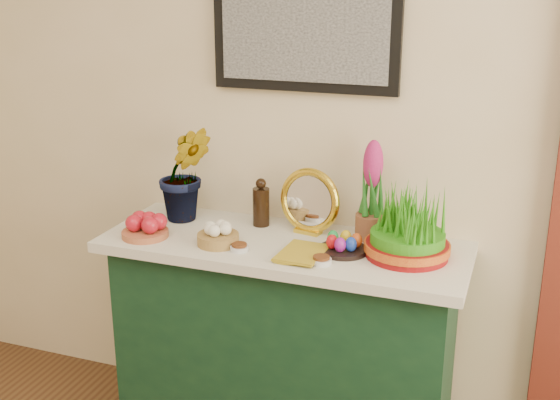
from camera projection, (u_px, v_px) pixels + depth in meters
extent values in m
cube|color=beige|center=(340.00, 113.00, 2.72)|extent=(4.00, 0.04, 2.70)
cube|color=black|center=(305.00, 20.00, 2.64)|extent=(0.74, 0.03, 0.54)
cube|color=#A5A5A5|center=(304.00, 20.00, 2.62)|extent=(0.66, 0.01, 0.46)
cube|color=#14371E|center=(284.00, 348.00, 2.83)|extent=(1.30, 0.45, 0.85)
cube|color=silver|center=(284.00, 246.00, 2.69)|extent=(1.40, 0.55, 0.04)
imported|color=#21671E|center=(185.00, 158.00, 2.84)|extent=(0.34, 0.33, 0.53)
cylinder|color=#AB5A39|center=(145.00, 234.00, 2.72)|extent=(0.23, 0.23, 0.03)
cylinder|color=#A78443|center=(218.00, 239.00, 2.64)|extent=(0.17, 0.17, 0.04)
cylinder|color=black|center=(261.00, 207.00, 2.83)|extent=(0.07, 0.07, 0.16)
sphere|color=black|center=(261.00, 183.00, 2.80)|extent=(0.04, 0.04, 0.04)
cube|color=yellow|center=(308.00, 231.00, 2.76)|extent=(0.11, 0.07, 0.02)
torus|color=yellow|center=(310.00, 201.00, 2.74)|extent=(0.27, 0.11, 0.26)
cylinder|color=silver|center=(309.00, 201.00, 2.74)|extent=(0.20, 0.06, 0.20)
imported|color=#AF931E|center=(282.00, 250.00, 2.56)|extent=(0.15, 0.21, 0.03)
cylinder|color=silver|center=(239.00, 248.00, 2.59)|extent=(0.07, 0.07, 0.02)
cylinder|color=#592D14|center=(239.00, 245.00, 2.58)|extent=(0.06, 0.06, 0.01)
cylinder|color=silver|center=(321.00, 261.00, 2.47)|extent=(0.07, 0.07, 0.02)
cylinder|color=#592D14|center=(321.00, 257.00, 2.47)|extent=(0.06, 0.06, 0.01)
cylinder|color=black|center=(343.00, 250.00, 2.57)|extent=(0.20, 0.20, 0.02)
ellipsoid|color=red|center=(332.00, 242.00, 2.55)|extent=(0.04, 0.04, 0.06)
ellipsoid|color=#183AAD|center=(351.00, 244.00, 2.53)|extent=(0.04, 0.04, 0.06)
ellipsoid|color=gold|center=(346.00, 237.00, 2.59)|extent=(0.04, 0.04, 0.06)
ellipsoid|color=#1A933F|center=(333.00, 237.00, 2.59)|extent=(0.04, 0.04, 0.06)
ellipsoid|color=#CA4B17|center=(356.00, 240.00, 2.56)|extent=(0.04, 0.04, 0.06)
ellipsoid|color=#921A8B|center=(340.00, 245.00, 2.52)|extent=(0.04, 0.04, 0.06)
cylinder|color=brown|center=(371.00, 226.00, 2.70)|extent=(0.12, 0.12, 0.10)
ellipsoid|color=#BD2571|center=(373.00, 164.00, 2.62)|extent=(0.08, 0.08, 0.18)
cylinder|color=maroon|center=(407.00, 249.00, 2.53)|extent=(0.30, 0.30, 0.05)
cylinder|color=#A71310|center=(407.00, 247.00, 2.53)|extent=(0.31, 0.31, 0.03)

